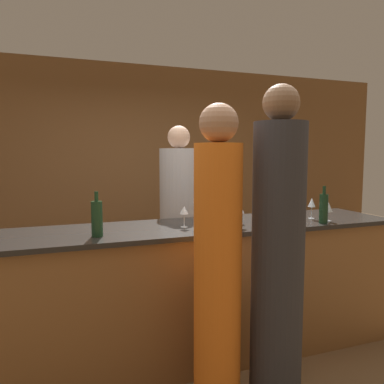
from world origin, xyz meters
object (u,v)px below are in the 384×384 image
(guest_1, at_px, (277,264))
(wine_bottle_2, at_px, (97,218))
(wine_bottle_1, at_px, (271,204))
(guest_0, at_px, (218,272))
(wine_bottle_0, at_px, (324,208))
(bartender, at_px, (179,229))

(guest_1, height_order, wine_bottle_2, guest_1)
(wine_bottle_1, xyz_separation_m, wine_bottle_2, (-1.56, -0.34, 0.02))
(guest_0, height_order, wine_bottle_0, guest_0)
(guest_1, relative_size, wine_bottle_1, 7.35)
(guest_0, distance_m, wine_bottle_1, 1.31)
(bartender, relative_size, guest_0, 0.99)
(bartender, height_order, wine_bottle_2, bartender)
(wine_bottle_2, bearing_deg, bartender, 46.39)
(guest_1, bearing_deg, wine_bottle_2, 146.95)
(guest_0, height_order, wine_bottle_2, guest_0)
(wine_bottle_0, bearing_deg, bartender, 130.11)
(guest_0, bearing_deg, wine_bottle_0, 21.58)
(guest_1, bearing_deg, wine_bottle_1, 60.13)
(wine_bottle_1, bearing_deg, bartender, 139.16)
(bartender, height_order, wine_bottle_1, bartender)
(guest_0, relative_size, wine_bottle_0, 6.36)
(bartender, bearing_deg, wine_bottle_1, 139.16)
(guest_0, bearing_deg, guest_1, -13.17)
(wine_bottle_2, bearing_deg, guest_0, -41.51)
(guest_1, bearing_deg, guest_0, 166.83)
(guest_0, xyz_separation_m, guest_1, (0.36, -0.08, 0.04))
(bartender, height_order, guest_0, guest_0)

